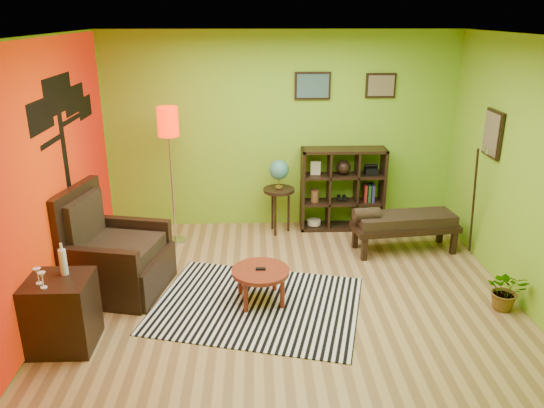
{
  "coord_description": "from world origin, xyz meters",
  "views": [
    {
      "loc": [
        -0.37,
        -5.2,
        3.01
      ],
      "look_at": [
        -0.18,
        0.19,
        1.05
      ],
      "focal_mm": 35.0,
      "sensor_mm": 36.0,
      "label": 1
    }
  ],
  "objects_px": {
    "coffee_table": "(261,274)",
    "potted_plant": "(506,294)",
    "armchair": "(113,260)",
    "cube_shelf": "(343,189)",
    "globe_table": "(279,178)",
    "floor_lamp": "(169,134)",
    "bench": "(402,222)",
    "side_cabinet": "(61,312)"
  },
  "relations": [
    {
      "from": "coffee_table",
      "to": "potted_plant",
      "type": "height_order",
      "value": "coffee_table"
    },
    {
      "from": "armchair",
      "to": "cube_shelf",
      "type": "xyz_separation_m",
      "value": [
        2.9,
        1.75,
        0.23
      ]
    },
    {
      "from": "globe_table",
      "to": "cube_shelf",
      "type": "xyz_separation_m",
      "value": [
        0.94,
        0.13,
        -0.21
      ]
    },
    {
      "from": "coffee_table",
      "to": "armchair",
      "type": "bearing_deg",
      "value": 168.58
    },
    {
      "from": "floor_lamp",
      "to": "coffee_table",
      "type": "bearing_deg",
      "value": -55.12
    },
    {
      "from": "cube_shelf",
      "to": "potted_plant",
      "type": "bearing_deg",
      "value": -59.33
    },
    {
      "from": "coffee_table",
      "to": "armchair",
      "type": "xyz_separation_m",
      "value": [
        -1.67,
        0.34,
        0.03
      ]
    },
    {
      "from": "cube_shelf",
      "to": "bench",
      "type": "bearing_deg",
      "value": -51.9
    },
    {
      "from": "coffee_table",
      "to": "floor_lamp",
      "type": "height_order",
      "value": "floor_lamp"
    },
    {
      "from": "armchair",
      "to": "side_cabinet",
      "type": "bearing_deg",
      "value": -101.04
    },
    {
      "from": "side_cabinet",
      "to": "potted_plant",
      "type": "distance_m",
      "value": 4.53
    },
    {
      "from": "side_cabinet",
      "to": "globe_table",
      "type": "distance_m",
      "value": 3.5
    },
    {
      "from": "armchair",
      "to": "side_cabinet",
      "type": "relative_size",
      "value": 1.19
    },
    {
      "from": "floor_lamp",
      "to": "bench",
      "type": "xyz_separation_m",
      "value": [
        3.05,
        -0.42,
        -1.11
      ]
    },
    {
      "from": "coffee_table",
      "to": "bench",
      "type": "xyz_separation_m",
      "value": [
        1.88,
        1.25,
        0.08
      ]
    },
    {
      "from": "bench",
      "to": "cube_shelf",
      "type": "bearing_deg",
      "value": 128.1
    },
    {
      "from": "coffee_table",
      "to": "cube_shelf",
      "type": "height_order",
      "value": "cube_shelf"
    },
    {
      "from": "bench",
      "to": "potted_plant",
      "type": "relative_size",
      "value": 3.15
    },
    {
      "from": "side_cabinet",
      "to": "potted_plant",
      "type": "height_order",
      "value": "side_cabinet"
    },
    {
      "from": "potted_plant",
      "to": "bench",
      "type": "bearing_deg",
      "value": 115.95
    },
    {
      "from": "side_cabinet",
      "to": "bench",
      "type": "distance_m",
      "value": 4.27
    },
    {
      "from": "potted_plant",
      "to": "armchair",
      "type": "bearing_deg",
      "value": 172.2
    },
    {
      "from": "side_cabinet",
      "to": "floor_lamp",
      "type": "xyz_separation_m",
      "value": [
        0.72,
        2.42,
        1.16
      ]
    },
    {
      "from": "globe_table",
      "to": "side_cabinet",
      "type": "bearing_deg",
      "value": -128.7
    },
    {
      "from": "potted_plant",
      "to": "coffee_table",
      "type": "bearing_deg",
      "value": 174.55
    },
    {
      "from": "floor_lamp",
      "to": "potted_plant",
      "type": "xyz_separation_m",
      "value": [
        3.78,
        -1.92,
        -1.34
      ]
    },
    {
      "from": "globe_table",
      "to": "potted_plant",
      "type": "distance_m",
      "value": 3.27
    },
    {
      "from": "floor_lamp",
      "to": "cube_shelf",
      "type": "bearing_deg",
      "value": 9.97
    },
    {
      "from": "armchair",
      "to": "globe_table",
      "type": "xyz_separation_m",
      "value": [
        1.96,
        1.62,
        0.45
      ]
    },
    {
      "from": "coffee_table",
      "to": "armchair",
      "type": "distance_m",
      "value": 1.71
    },
    {
      "from": "coffee_table",
      "to": "potted_plant",
      "type": "relative_size",
      "value": 1.39
    },
    {
      "from": "floor_lamp",
      "to": "globe_table",
      "type": "xyz_separation_m",
      "value": [
        1.45,
        0.29,
        -0.7
      ]
    },
    {
      "from": "floor_lamp",
      "to": "globe_table",
      "type": "distance_m",
      "value": 1.64
    },
    {
      "from": "side_cabinet",
      "to": "floor_lamp",
      "type": "distance_m",
      "value": 2.78
    },
    {
      "from": "coffee_table",
      "to": "armchair",
      "type": "relative_size",
      "value": 0.52
    },
    {
      "from": "armchair",
      "to": "side_cabinet",
      "type": "xyz_separation_m",
      "value": [
        -0.21,
        -1.09,
        -0.01
      ]
    },
    {
      "from": "armchair",
      "to": "potted_plant",
      "type": "bearing_deg",
      "value": -7.8
    },
    {
      "from": "coffee_table",
      "to": "cube_shelf",
      "type": "xyz_separation_m",
      "value": [
        1.23,
        2.09,
        0.27
      ]
    },
    {
      "from": "coffee_table",
      "to": "cube_shelf",
      "type": "distance_m",
      "value": 2.44
    },
    {
      "from": "potted_plant",
      "to": "floor_lamp",
      "type": "bearing_deg",
      "value": 153.09
    },
    {
      "from": "floor_lamp",
      "to": "cube_shelf",
      "type": "xyz_separation_m",
      "value": [
        2.39,
        0.42,
        -0.92
      ]
    },
    {
      "from": "coffee_table",
      "to": "potted_plant",
      "type": "xyz_separation_m",
      "value": [
        2.61,
        -0.25,
        -0.16
      ]
    }
  ]
}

